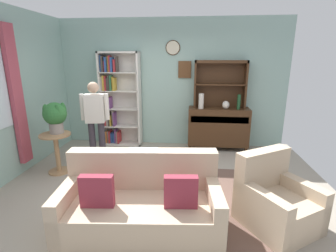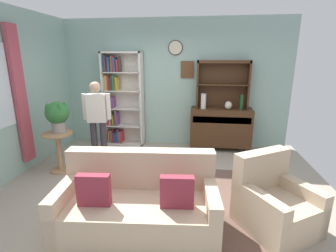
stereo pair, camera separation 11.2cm
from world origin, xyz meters
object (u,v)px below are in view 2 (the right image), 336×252
vase_tall (203,101)px  bottle_wine (241,102)px  potted_plant_large (57,115)px  book_stack (159,169)px  sideboard_hutch (223,78)px  coffee_table (150,174)px  couch_floral (138,205)px  bookshelf (120,99)px  sideboard (220,127)px  vase_round (228,105)px  person_reading (97,117)px  plant_stand (59,148)px  armchair_floral (274,205)px

vase_tall → bottle_wine: (0.78, -0.01, -0.00)m
potted_plant_large → book_stack: size_ratio=2.81×
sideboard_hutch → coffee_table: 2.79m
couch_floral → coffee_table: bearing=91.4°
couch_floral → coffee_table: (-0.02, 0.74, 0.04)m
bookshelf → vase_tall: (1.89, -0.16, 0.03)m
sideboard → potted_plant_large: potted_plant_large is taller
vase_tall → vase_round: size_ratio=1.89×
bottle_wine → book_stack: (-1.39, -2.07, -0.63)m
sideboard → book_stack: (-1.00, -2.16, -0.06)m
book_stack → coffee_table: bearing=168.3°
bookshelf → vase_tall: 1.90m
person_reading → vase_round: bearing=22.0°
coffee_table → sideboard: bearing=61.8°
plant_stand → person_reading: 0.86m
sideboard → sideboard_hutch: size_ratio=1.18×
bookshelf → book_stack: (1.28, -2.24, -0.60)m
sideboard → person_reading: bearing=-155.6°
vase_tall → couch_floral: 2.99m
bottle_wine → armchair_floral: bearing=-88.2°
bookshelf → coffee_table: size_ratio=2.62×
bookshelf → person_reading: 1.16m
bookshelf → sideboard_hutch: (2.28, 0.03, 0.50)m
sideboard → coffee_table: size_ratio=1.62×
vase_tall → armchair_floral: size_ratio=0.30×
sideboard_hutch → potted_plant_large: 3.33m
vase_tall → potted_plant_large: (-2.50, -1.38, -0.05)m
vase_tall → plant_stand: vase_tall is taller
coffee_table → book_stack: 0.17m
vase_tall → plant_stand: (-2.51, -1.43, -0.64)m
bookshelf → potted_plant_large: (-0.61, -1.54, -0.03)m
plant_stand → armchair_floral: bearing=-18.0°
bookshelf → armchair_floral: size_ratio=1.98×
sideboard → plant_stand: size_ratio=1.83×
bottle_wine → plant_stand: 3.64m
vase_round → coffee_table: size_ratio=0.21×
bookshelf → sideboard: 2.35m
bookshelf → book_stack: bearing=-60.3°
couch_floral → vase_round: bearing=65.9°
couch_floral → coffee_table: size_ratio=2.33×
sideboard_hutch → sideboard: bearing=-90.0°
sideboard → sideboard_hutch: bearing=90.0°
couch_floral → potted_plant_large: bearing=141.3°
couch_floral → plant_stand: bearing=142.6°
bottle_wine → couch_floral: size_ratio=0.17×
bookshelf → vase_tall: size_ratio=6.55×
vase_round → bottle_wine: bottle_wine is taller
bottle_wine → person_reading: (-2.73, -0.98, -0.17)m
bookshelf → bottle_wine: size_ratio=6.70×
sideboard → potted_plant_large: size_ratio=2.42×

